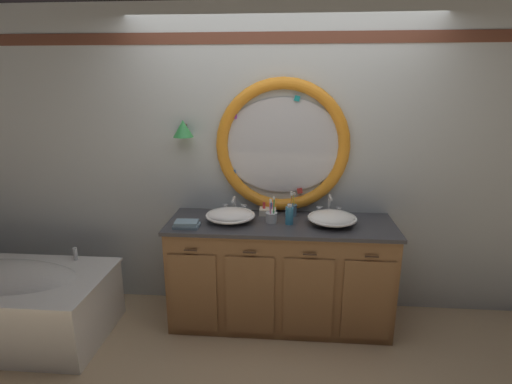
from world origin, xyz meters
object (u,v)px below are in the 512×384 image
toothbrush_holder_left (271,217)px  toiletry_basket (268,211)px  soap_dispenser (289,215)px  sink_basin_left (230,215)px  sink_basin_right (332,218)px  folded_hand_towel (187,224)px  bathtub (3,299)px  toothbrush_holder_right (292,209)px

toothbrush_holder_left → toiletry_basket: toothbrush_holder_left is taller
soap_dispenser → toiletry_basket: (-0.18, 0.22, -0.04)m
sink_basin_left → sink_basin_right: same height
toothbrush_holder_left → toiletry_basket: size_ratio=1.57×
folded_hand_towel → bathtub: bearing=-171.2°
soap_dispenser → toothbrush_holder_right: bearing=83.3°
sink_basin_left → toiletry_basket: bearing=35.9°
sink_basin_left → bathtub: bearing=-168.3°
sink_basin_right → sink_basin_left: bearing=-180.0°
sink_basin_left → soap_dispenser: size_ratio=2.34×
toothbrush_holder_left → toothbrush_holder_right: bearing=46.1°
toothbrush_holder_right → toiletry_basket: size_ratio=1.51×
bathtub → sink_basin_left: size_ratio=4.13×
toothbrush_holder_right → folded_hand_towel: 0.89m
bathtub → sink_basin_right: bearing=8.1°
soap_dispenser → toiletry_basket: 0.29m
sink_basin_left → folded_hand_towel: sink_basin_left is taller
sink_basin_left → folded_hand_towel: 0.36m
sink_basin_left → toothbrush_holder_left: (0.33, 0.01, -0.01)m
bathtub → toothbrush_holder_left: toothbrush_holder_left is taller
toothbrush_holder_right → sink_basin_left: bearing=-159.3°
toothbrush_holder_left → soap_dispenser: bearing=-9.1°
folded_hand_towel → sink_basin_left: bearing=23.9°
toothbrush_holder_left → soap_dispenser: size_ratio=1.29×
toothbrush_holder_right → soap_dispenser: bearing=-96.7°
sink_basin_left → sink_basin_right: bearing=0.0°
bathtub → folded_hand_towel: folded_hand_towel is taller
toothbrush_holder_left → toiletry_basket: 0.20m
sink_basin_left → folded_hand_towel: bearing=-156.1°
sink_basin_right → toiletry_basket: 0.56m
bathtub → toothbrush_holder_right: size_ratio=7.85×
toothbrush_holder_left → toiletry_basket: bearing=101.6°
sink_basin_left → toothbrush_holder_left: size_ratio=1.82×
toothbrush_holder_right → folded_hand_towel: size_ratio=1.08×
sink_basin_left → soap_dispenser: (0.47, -0.01, 0.02)m
sink_basin_right → toothbrush_holder_right: size_ratio=1.84×
soap_dispenser → sink_basin_left: bearing=178.9°
sink_basin_left → soap_dispenser: soap_dispenser is taller
sink_basin_right → toothbrush_holder_left: size_ratio=1.77×
sink_basin_left → toothbrush_holder_right: bearing=20.7°
toothbrush_holder_right → sink_basin_right: bearing=-30.8°
folded_hand_towel → soap_dispenser: bearing=9.6°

